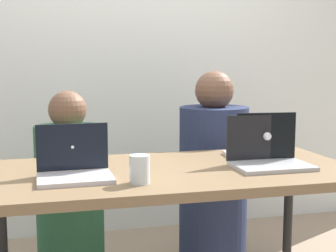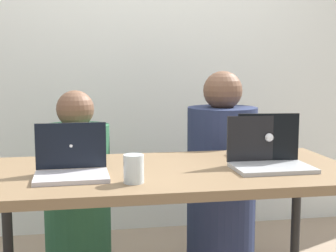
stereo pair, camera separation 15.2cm
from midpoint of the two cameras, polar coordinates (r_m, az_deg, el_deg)
The scene contains 8 objects.
back_wall at distance 3.41m, azimuth -2.60°, elevation 6.52°, with size 4.50×0.10×2.31m, color white.
desk at distance 2.08m, azimuth 2.47°, elevation -7.04°, with size 1.62×0.78×0.76m.
person_on_left at distance 2.72m, azimuth -9.41°, elevation -8.33°, with size 0.41×0.41×1.07m.
person_on_right at distance 2.84m, azimuth 8.06°, elevation -6.66°, with size 0.47×0.47×1.18m.
laptop_back_right at distance 2.29m, azimuth 13.37°, elevation -2.88°, with size 0.30×0.29×0.23m.
laptop_front_left at distance 1.94m, azimuth -9.51°, elevation -4.78°, with size 0.30×0.25×0.21m.
laptop_front_right at distance 2.14m, azimuth 14.19°, elevation -3.70°, with size 0.34×0.26×0.23m.
water_glass_left at distance 1.81m, azimuth -1.80°, elevation -5.48°, with size 0.08×0.08×0.11m.
Camera 2 is at (-0.36, -1.98, 1.21)m, focal length 50.00 mm.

